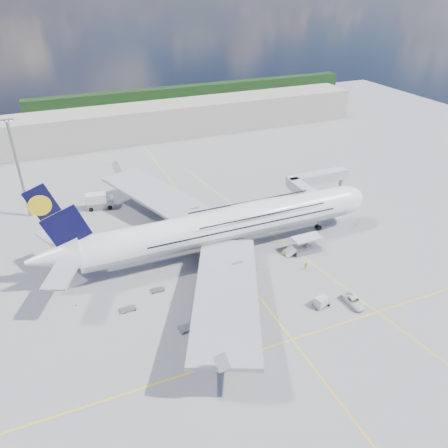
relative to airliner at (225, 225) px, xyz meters
name	(u,v)px	position (x,y,z in m)	size (l,w,h in m)	color
ground	(243,275)	(-0.26, -10.00, -6.87)	(300.00, 300.00, 0.00)	gray
taxi_line_main	(243,275)	(-0.26, -10.00, -6.86)	(0.25, 220.00, 0.01)	yellow
taxi_line_cross	(292,340)	(-0.26, -30.00, -6.86)	(120.00, 0.25, 0.01)	yellow
taxi_line_diag	(278,239)	(13.74, 0.00, -6.86)	(0.25, 100.00, 0.01)	yellow
airliner	(225,225)	(0.00, 0.00, 0.00)	(77.26, 79.15, 23.71)	white
jet_bridge	(313,184)	(29.55, 10.94, -0.02)	(18.80, 12.10, 8.50)	#B7B7BC
cargo_loader	(305,247)	(16.56, -7.11, -5.62)	(8.53, 3.20, 3.67)	silver
light_mast	(19,169)	(-40.26, 35.00, 6.34)	(3.00, 0.70, 25.50)	gray
terminal	(136,123)	(-0.26, 85.00, -0.87)	(180.00, 16.00, 12.00)	#B2AD9E
tree_line	(197,93)	(39.74, 130.00, -2.87)	(160.00, 6.00, 8.00)	#193814
dolly_row_a	(188,327)	(-15.88, -20.47, -6.49)	(3.63, 2.38, 0.49)	gray
dolly_row_b	(157,290)	(-18.01, -8.04, -6.56)	(2.70, 1.44, 0.40)	gray
dolly_row_c	(221,292)	(-6.93, -14.28, -5.95)	(2.90, 1.88, 1.71)	gray
dolly_back	(128,309)	(-24.62, -11.52, -6.54)	(2.94, 1.67, 0.42)	gray
dolly_nose_far	(321,302)	(9.25, -24.50, -5.77)	(3.59, 2.57, 2.05)	gray
dolly_nose_near	(250,268)	(1.94, -8.67, -6.56)	(2.93, 1.87, 0.40)	gray
baggage_tug	(225,273)	(-3.78, -8.90, -6.07)	(3.11, 1.88, 1.81)	silver
catering_truck_inner	(196,216)	(-1.64, 15.02, -5.04)	(6.90, 3.92, 3.88)	gray
catering_truck_outer	(100,202)	(-22.71, 32.17, -4.83)	(7.60, 3.54, 4.39)	gray
service_van	(354,301)	(15.25, -26.49, -6.12)	(2.49, 5.40, 1.50)	white
crew_nose	(356,224)	(34.20, -2.62, -6.05)	(0.60, 0.39, 1.64)	#B1FF1A
crew_loader	(306,266)	(12.86, -13.35, -5.93)	(0.91, 0.71, 1.88)	#D7E718
crew_wing	(215,295)	(-8.39, -14.56, -6.02)	(1.00, 0.42, 1.70)	#CDFB1A
crew_van	(284,252)	(11.39, -6.72, -6.11)	(0.74, 0.48, 1.51)	#BADA16
crew_tug	(252,317)	(-4.53, -23.12, -5.87)	(1.29, 0.74, 2.00)	#A5FF1A
cone_nose	(332,213)	(32.74, 5.52, -6.56)	(0.50, 0.50, 0.63)	#ED4E0C
cone_wing_left_inner	(192,241)	(-5.72, 6.67, -6.61)	(0.41, 0.41, 0.53)	#ED4E0C
cone_wing_left_outer	(161,201)	(-6.76, 29.58, -6.59)	(0.45, 0.45, 0.57)	#ED4E0C
cone_wing_right_inner	(222,307)	(-8.29, -17.86, -6.62)	(0.41, 0.41, 0.52)	#ED4E0C
cone_wing_right_outer	(180,329)	(-17.23, -20.29, -6.60)	(0.43, 0.43, 0.55)	#ED4E0C
cone_tail	(76,305)	(-33.43, -6.40, -6.62)	(0.40, 0.40, 0.51)	#ED4E0C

